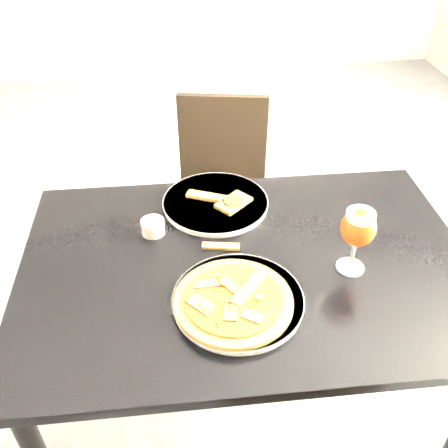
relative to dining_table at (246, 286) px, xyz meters
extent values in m
plane|color=#565658|center=(-0.20, 0.28, -0.66)|extent=(6.00, 6.00, 0.00)
cube|color=black|center=(0.00, 0.00, 0.08)|extent=(1.23, 0.85, 0.03)
cylinder|color=black|center=(-0.53, 0.36, -0.30)|extent=(0.05, 0.05, 0.72)
cylinder|color=black|center=(0.55, 0.32, -0.30)|extent=(0.05, 0.05, 0.72)
cube|color=black|center=(0.03, 0.70, -0.25)|extent=(0.46, 0.46, 0.04)
cylinder|color=black|center=(-0.16, 0.58, -0.46)|extent=(0.03, 0.03, 0.39)
cylinder|color=black|center=(0.15, 0.52, -0.46)|extent=(0.03, 0.03, 0.39)
cylinder|color=black|center=(-0.09, 0.89, -0.46)|extent=(0.03, 0.03, 0.39)
cylinder|color=black|center=(0.21, 0.82, -0.46)|extent=(0.03, 0.03, 0.39)
cube|color=black|center=(0.06, 0.87, -0.02)|extent=(0.36, 0.10, 0.39)
cylinder|color=white|center=(-0.05, -0.14, 0.10)|extent=(0.35, 0.35, 0.02)
cylinder|color=olive|center=(-0.06, -0.16, 0.11)|extent=(0.28, 0.28, 0.01)
cylinder|color=red|center=(-0.06, -0.16, 0.12)|extent=(0.23, 0.23, 0.01)
cube|color=#48311F|center=(-0.03, -0.16, 0.13)|extent=(0.06, 0.03, 0.00)
cube|color=#48311F|center=(-0.05, -0.11, 0.13)|extent=(0.04, 0.06, 0.00)
cube|color=#48311F|center=(-0.12, -0.11, 0.13)|extent=(0.06, 0.06, 0.00)
cube|color=#48311F|center=(-0.09, -0.17, 0.13)|extent=(0.06, 0.06, 0.00)
cube|color=#48311F|center=(-0.05, -0.20, 0.13)|extent=(0.04, 0.06, 0.00)
ellipsoid|color=gold|center=(-0.04, -0.15, 0.13)|extent=(0.03, 0.03, 0.01)
ellipsoid|color=gold|center=(-0.08, -0.09, 0.13)|extent=(0.03, 0.03, 0.01)
ellipsoid|color=gold|center=(-0.08, -0.15, 0.13)|extent=(0.03, 0.03, 0.01)
ellipsoid|color=gold|center=(-0.09, -0.22, 0.13)|extent=(0.03, 0.03, 0.01)
ellipsoid|color=gold|center=(-0.05, -0.17, 0.13)|extent=(0.03, 0.03, 0.01)
cube|color=#0B420E|center=(-0.06, -0.14, 0.13)|extent=(0.01, 0.02, 0.00)
cube|color=#0B420E|center=(-0.07, -0.11, 0.13)|extent=(0.01, 0.02, 0.00)
cube|color=#0B420E|center=(-0.11, -0.10, 0.13)|extent=(0.01, 0.02, 0.00)
cube|color=#0B420E|center=(-0.09, -0.14, 0.13)|extent=(0.02, 0.01, 0.00)
cube|color=#0B420E|center=(-0.12, -0.16, 0.13)|extent=(0.02, 0.01, 0.00)
cube|color=#0B420E|center=(-0.07, -0.16, 0.13)|extent=(0.02, 0.01, 0.00)
cube|color=#0B420E|center=(-0.08, -0.20, 0.13)|extent=(0.01, 0.02, 0.00)
cube|color=#0B420E|center=(-0.05, -0.23, 0.13)|extent=(0.01, 0.02, 0.00)
cube|color=#0B420E|center=(-0.04, -0.18, 0.13)|extent=(0.01, 0.02, 0.00)
cube|color=#0B420E|center=(-0.01, -0.18, 0.13)|extent=(0.02, 0.01, 0.00)
cube|color=#0B420E|center=(-0.05, -0.15, 0.13)|extent=(0.02, 0.01, 0.00)
cube|color=#0B420E|center=(-0.03, -0.13, 0.13)|extent=(0.02, 0.01, 0.00)
cube|color=olive|center=(-0.04, -0.12, 0.13)|extent=(0.11, 0.12, 0.01)
cylinder|color=white|center=(-0.05, 0.27, 0.10)|extent=(0.32, 0.32, 0.02)
cube|color=olive|center=(-0.07, 0.28, 0.11)|extent=(0.13, 0.08, 0.01)
cube|color=olive|center=(0.00, 0.24, 0.11)|extent=(0.12, 0.12, 0.01)
cylinder|color=red|center=(0.00, 0.24, 0.12)|extent=(0.06, 0.06, 0.00)
cube|color=olive|center=(-0.06, 0.07, 0.09)|extent=(0.11, 0.04, 0.01)
cylinder|color=silver|center=(-0.24, 0.16, 0.11)|extent=(0.07, 0.07, 0.04)
cylinder|color=#BE8D29|center=(-0.24, 0.16, 0.13)|extent=(0.06, 0.06, 0.01)
cylinder|color=#B3B6BC|center=(0.26, -0.06, 0.09)|extent=(0.07, 0.07, 0.01)
cylinder|color=#B3B6BC|center=(0.26, -0.06, 0.13)|extent=(0.01, 0.01, 0.08)
ellipsoid|color=#A1370F|center=(0.26, -0.06, 0.23)|extent=(0.09, 0.09, 0.10)
cylinder|color=silver|center=(0.26, -0.06, 0.26)|extent=(0.07, 0.07, 0.02)
camera|label=1|loc=(-0.20, -0.96, 0.99)|focal=40.00mm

